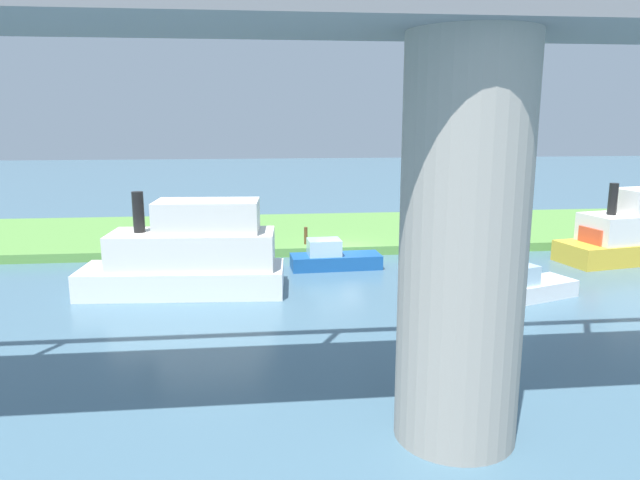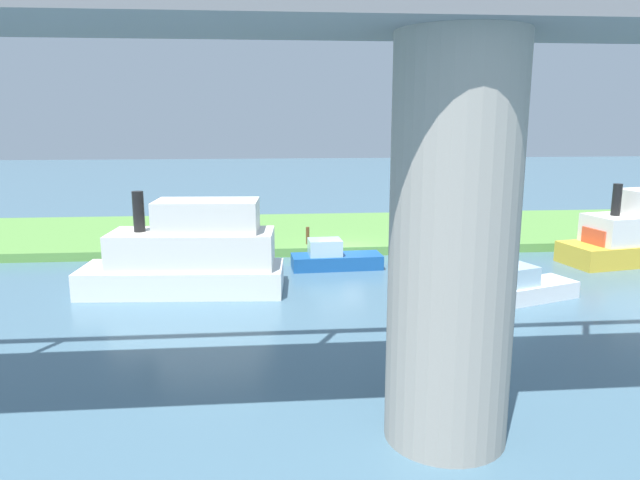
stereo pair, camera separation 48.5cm
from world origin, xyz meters
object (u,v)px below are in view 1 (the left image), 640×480
object	(u,v)px
bridge_pylon	(463,246)
motorboat_red	(522,287)
houseboat_blue	(639,231)
riverboat_paddlewheel	(189,256)
person_on_bank	(423,230)
mooring_post	(306,236)
pontoon_yellow	(333,258)

from	to	relation	value
bridge_pylon	motorboat_red	xyz separation A→B (m)	(-6.53, -10.48, -4.21)
houseboat_blue	riverboat_paddlewheel	distance (m)	23.97
person_on_bank	mooring_post	bearing A→B (deg)	0.57
bridge_pylon	pontoon_yellow	bearing A→B (deg)	-86.98
houseboat_blue	pontoon_yellow	xyz separation A→B (m)	(16.80, 0.07, -1.03)
person_on_bank	pontoon_yellow	xyz separation A→B (m)	(5.82, 3.82, -0.65)
houseboat_blue	person_on_bank	bearing A→B (deg)	-18.88
mooring_post	motorboat_red	xyz separation A→B (m)	(-8.50, 9.88, -0.44)
houseboat_blue	pontoon_yellow	world-z (taller)	houseboat_blue
mooring_post	pontoon_yellow	bearing A→B (deg)	106.24
person_on_bank	motorboat_red	world-z (taller)	person_on_bank
motorboat_red	pontoon_yellow	bearing A→B (deg)	-39.59
person_on_bank	pontoon_yellow	world-z (taller)	person_on_bank
mooring_post	houseboat_blue	distance (m)	18.28
motorboat_red	bridge_pylon	bearing A→B (deg)	58.06
mooring_post	pontoon_yellow	world-z (taller)	pontoon_yellow
person_on_bank	mooring_post	size ratio (longest dim) A/B	1.40
pontoon_yellow	motorboat_red	size ratio (longest dim) A/B	0.95
riverboat_paddlewheel	mooring_post	bearing A→B (deg)	-128.06
riverboat_paddlewheel	motorboat_red	world-z (taller)	riverboat_paddlewheel
mooring_post	houseboat_blue	bearing A→B (deg)	168.36
mooring_post	riverboat_paddlewheel	size ratio (longest dim) A/B	0.11
mooring_post	riverboat_paddlewheel	distance (m)	9.41
mooring_post	riverboat_paddlewheel	world-z (taller)	riverboat_paddlewheel
houseboat_blue	mooring_post	bearing A→B (deg)	-11.64
riverboat_paddlewheel	pontoon_yellow	distance (m)	7.86
riverboat_paddlewheel	bridge_pylon	bearing A→B (deg)	120.88
riverboat_paddlewheel	pontoon_yellow	world-z (taller)	riverboat_paddlewheel
person_on_bank	bridge_pylon	bearing A→B (deg)	76.40
bridge_pylon	mooring_post	bearing A→B (deg)	-84.47
houseboat_blue	riverboat_paddlewheel	size ratio (longest dim) A/B	0.97
bridge_pylon	pontoon_yellow	distance (m)	17.15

